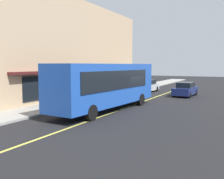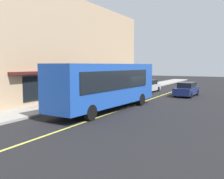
% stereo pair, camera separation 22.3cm
% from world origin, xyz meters
% --- Properties ---
extents(ground, '(120.00, 120.00, 0.00)m').
position_xyz_m(ground, '(0.00, 0.00, 0.00)').
color(ground, black).
extents(sidewalk, '(80.00, 3.13, 0.15)m').
position_xyz_m(sidewalk, '(0.00, 5.26, 0.07)').
color(sidewalk, '#9E9B93').
rests_on(sidewalk, ground).
extents(lane_centre_stripe, '(36.00, 0.16, 0.01)m').
position_xyz_m(lane_centre_stripe, '(0.00, 0.00, 0.00)').
color(lane_centre_stripe, '#D8D14C').
rests_on(lane_centre_stripe, ground).
extents(storefront_building, '(26.94, 9.10, 10.12)m').
position_xyz_m(storefront_building, '(3.03, 11.07, 5.05)').
color(storefront_building, tan).
rests_on(storefront_building, ground).
extents(bus, '(11.28, 3.27, 3.50)m').
position_xyz_m(bus, '(-2.46, 0.77, 1.99)').
color(bus, '#1E4CAD').
rests_on(bus, ground).
extents(traffic_light, '(0.30, 0.52, 3.20)m').
position_xyz_m(traffic_light, '(-1.82, 4.33, 2.53)').
color(traffic_light, '#2D2D33').
rests_on(traffic_light, sidewalk).
extents(car_silver, '(4.36, 1.99, 1.52)m').
position_xyz_m(car_silver, '(11.33, 2.60, 0.74)').
color(car_silver, '#B7BABF').
rests_on(car_silver, ground).
extents(car_navy, '(4.39, 2.04, 1.52)m').
position_xyz_m(car_navy, '(9.22, -2.62, 0.74)').
color(car_navy, navy).
rests_on(car_navy, ground).
extents(pedestrian_by_curb, '(0.34, 0.34, 1.77)m').
position_xyz_m(pedestrian_by_curb, '(4.59, 5.69, 1.22)').
color(pedestrian_by_curb, black).
rests_on(pedestrian_by_curb, sidewalk).
extents(pedestrian_at_corner, '(0.34, 0.34, 1.55)m').
position_xyz_m(pedestrian_at_corner, '(-4.53, 4.51, 1.07)').
color(pedestrian_at_corner, black).
rests_on(pedestrian_at_corner, sidewalk).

